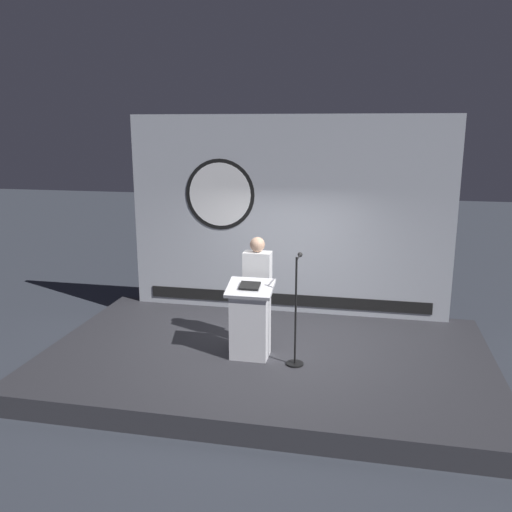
# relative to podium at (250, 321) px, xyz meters

# --- Properties ---
(ground_plane) EXTENTS (40.00, 40.00, 0.00)m
(ground_plane) POSITION_rel_podium_xyz_m (0.20, 0.22, -0.83)
(ground_plane) COLOR #383D47
(stage_platform) EXTENTS (6.40, 4.00, 0.30)m
(stage_platform) POSITION_rel_podium_xyz_m (0.20, 0.22, -0.68)
(stage_platform) COLOR #333338
(stage_platform) RESTS_ON ground
(banner_display) EXTENTS (5.51, 0.12, 3.39)m
(banner_display) POSITION_rel_podium_xyz_m (0.17, 2.07, 1.16)
(banner_display) COLOR #B2B7C1
(banner_display) RESTS_ON stage_platform
(podium) EXTENTS (0.64, 0.50, 1.10)m
(podium) POSITION_rel_podium_xyz_m (0.00, 0.00, 0.00)
(podium) COLOR silver
(podium) RESTS_ON stage_platform
(speaker_person) EXTENTS (0.40, 0.26, 1.64)m
(speaker_person) POSITION_rel_podium_xyz_m (0.00, 0.48, 0.30)
(speaker_person) COLOR black
(speaker_person) RESTS_ON stage_platform
(microphone_stand) EXTENTS (0.24, 0.51, 1.52)m
(microphone_stand) POSITION_rel_podium_xyz_m (0.66, -0.10, 0.00)
(microphone_stand) COLOR black
(microphone_stand) RESTS_ON stage_platform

